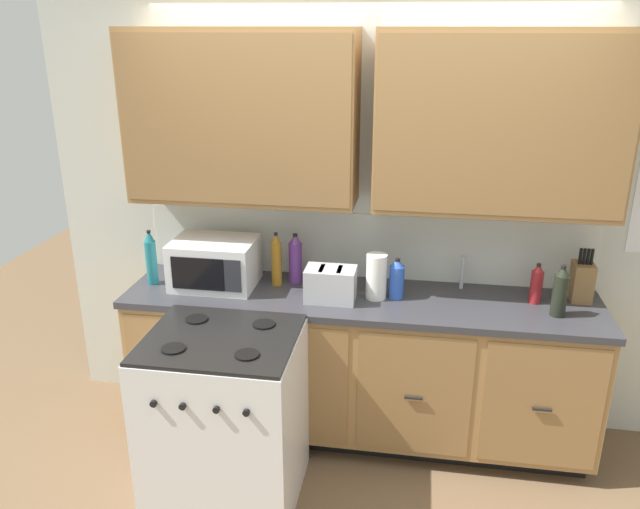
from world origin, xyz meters
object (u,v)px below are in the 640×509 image
paper_towel_roll (376,276)px  bottle_violet (295,259)px  toaster (331,284)px  bottle_teal (151,258)px  bottle_red (536,284)px  stove_range (225,418)px  bottle_amber (276,260)px  knife_block (582,281)px  bottle_dark (560,291)px  microwave (215,263)px  bottle_blue (397,279)px

paper_towel_roll → bottle_violet: bottle_violet is taller
bottle_violet → toaster: bearing=-43.1°
bottle_teal → bottle_red: bearing=2.2°
stove_range → toaster: bearing=49.5°
stove_range → bottle_amber: bearing=80.5°
knife_block → bottle_dark: size_ratio=1.09×
toaster → paper_towel_roll: size_ratio=1.08×
knife_block → paper_towel_roll: 1.14m
bottle_dark → bottle_amber: bearing=173.8°
microwave → bottle_teal: bottle_teal is taller
toaster → bottle_teal: 1.09m
bottle_red → bottle_dark: (0.09, -0.15, 0.03)m
bottle_dark → bottle_blue: size_ratio=1.20×
bottle_blue → toaster: bearing=-165.7°
stove_range → knife_block: 2.09m
microwave → toaster: (0.70, -0.10, -0.04)m
microwave → bottle_dark: bearing=-3.1°
stove_range → bottle_teal: bearing=135.0°
knife_block → bottle_red: bearing=-163.7°
microwave → bottle_amber: 0.36m
bottle_teal → bottle_blue: 1.45m
bottle_dark → bottle_blue: bottle_dark is taller
knife_block → bottle_blue: bearing=-172.5°
paper_towel_roll → bottle_red: (0.88, 0.08, -0.02)m
stove_range → knife_block: knife_block is taller
bottle_red → bottle_violet: (-1.37, 0.08, 0.04)m
bottle_teal → bottle_amber: bottle_teal is taller
stove_range → toaster: size_ratio=3.39×
bottle_teal → knife_block: bearing=3.7°
bottle_amber → stove_range: bearing=-99.5°
paper_towel_roll → bottle_blue: 0.12m
bottle_amber → bottle_red: (1.48, -0.02, -0.05)m
knife_block → bottle_violet: 1.63m
toaster → stove_range: bearing=-130.5°
bottle_red → toaster: bearing=-172.3°
toaster → bottle_violet: 0.34m
bottle_blue → bottle_violet: size_ratio=0.78×
stove_range → bottle_amber: 0.96m
toaster → bottle_red: 1.14m
bottle_teal → bottle_dark: 2.31m
paper_towel_roll → bottle_teal: 1.33m
microwave → bottle_amber: bottle_amber is taller
bottle_blue → bottle_violet: bottle_violet is taller
stove_range → bottle_amber: size_ratio=2.92×
bottle_red → microwave: bearing=-178.5°
microwave → paper_towel_roll: microwave is taller
paper_towel_roll → bottle_amber: 0.61m
bottle_teal → bottle_red: 2.21m
bottle_amber → bottle_dark: size_ratio=1.14×
stove_range → microwave: bearing=109.9°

